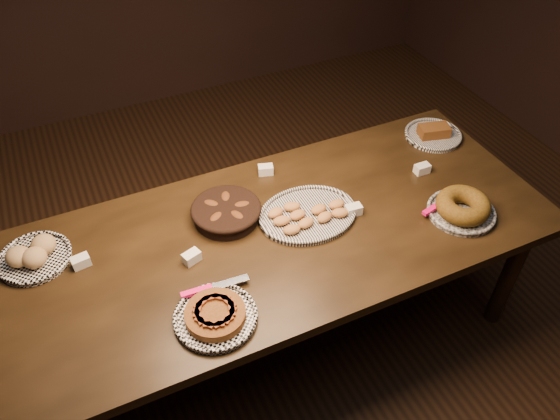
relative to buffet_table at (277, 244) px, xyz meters
name	(u,v)px	position (x,y,z in m)	size (l,w,h in m)	color
ground	(277,334)	(0.00, 0.00, -0.68)	(5.00, 5.00, 0.00)	black
buffet_table	(277,244)	(0.00, 0.00, 0.00)	(2.40, 1.00, 0.75)	black
apple_tart_plate	(215,315)	(-0.39, -0.31, 0.10)	(0.33, 0.31, 0.06)	white
madeleine_platter	(307,214)	(0.16, 0.03, 0.09)	(0.44, 0.35, 0.05)	black
bundt_cake_plate	(462,208)	(0.78, -0.24, 0.11)	(0.32, 0.30, 0.09)	black
croissant_basket	(226,211)	(-0.16, 0.17, 0.12)	(0.37, 0.37, 0.08)	black
bread_roll_plate	(33,255)	(-0.95, 0.26, 0.11)	(0.29, 0.29, 0.09)	white
loaf_plate	(433,134)	(1.02, 0.29, 0.09)	(0.29, 0.29, 0.07)	black
tent_cards	(270,210)	(0.02, 0.11, 0.10)	(1.65, 0.47, 0.04)	white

